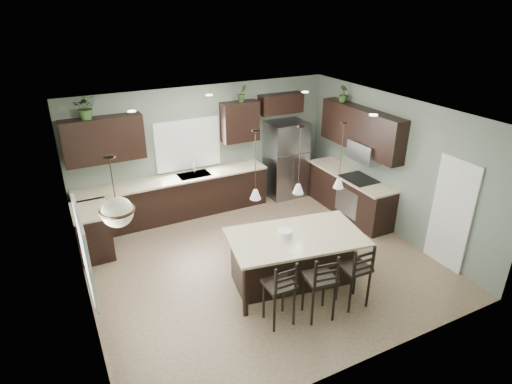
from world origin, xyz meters
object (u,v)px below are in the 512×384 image
object	(u,v)px
bar_stool_center	(319,285)
bar_stool_right	(354,274)
refrigerator	(286,159)
bar_stool_left	(279,291)
kitchen_island	(295,260)
plant_back_left	(86,107)
serving_dish	(285,234)

from	to	relation	value
bar_stool_center	bar_stool_right	bearing A→B (deg)	8.95
refrigerator	bar_stool_right	bearing A→B (deg)	-105.83
refrigerator	bar_stool_center	bearing A→B (deg)	-113.92
refrigerator	bar_stool_center	size ratio (longest dim) A/B	1.59
refrigerator	bar_stool_left	distance (m)	4.63
kitchen_island	bar_stool_center	bearing A→B (deg)	-88.38
kitchen_island	bar_stool_left	bearing A→B (deg)	-125.24
refrigerator	plant_back_left	size ratio (longest dim) A/B	4.00
kitchen_island	plant_back_left	bearing A→B (deg)	137.41
serving_dish	bar_stool_left	xyz separation A→B (m)	(-0.53, -0.76, -0.44)
kitchen_island	serving_dish	size ratio (longest dim) A/B	9.21
refrigerator	serving_dish	size ratio (longest dim) A/B	7.71
bar_stool_left	bar_stool_right	xyz separation A→B (m)	(1.26, -0.16, 0.01)
serving_dish	bar_stool_right	size ratio (longest dim) A/B	0.21
bar_stool_right	plant_back_left	world-z (taller)	plant_back_left
serving_dish	bar_stool_right	distance (m)	1.25
refrigerator	bar_stool_center	xyz separation A→B (m)	(-1.81, -4.09, -0.34)
refrigerator	bar_stool_right	distance (m)	4.27
bar_stool_left	bar_stool_right	distance (m)	1.27
refrigerator	plant_back_left	xyz separation A→B (m)	(-4.30, 0.16, 1.71)
kitchen_island	bar_stool_right	distance (m)	1.04
serving_dish	plant_back_left	bearing A→B (deg)	125.88
bar_stool_right	plant_back_left	distance (m)	5.67
refrigerator	kitchen_island	bearing A→B (deg)	-117.82
bar_stool_right	serving_dish	bearing A→B (deg)	130.11
serving_dish	bar_stool_left	bearing A→B (deg)	-124.76
kitchen_island	serving_dish	bearing A→B (deg)	180.00
bar_stool_right	bar_stool_left	bearing A→B (deg)	174.62
refrigerator	bar_stool_right	world-z (taller)	refrigerator
refrigerator	kitchen_island	world-z (taller)	refrigerator
bar_stool_right	kitchen_island	bearing A→B (deg)	122.66
kitchen_island	plant_back_left	xyz separation A→B (m)	(-2.61, 3.36, 2.17)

